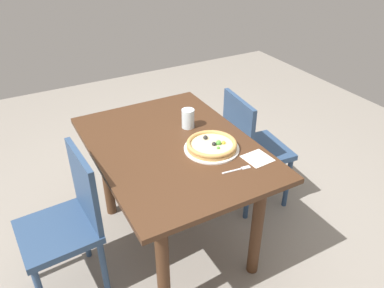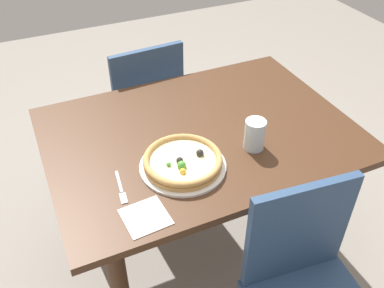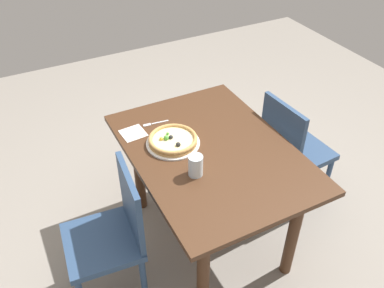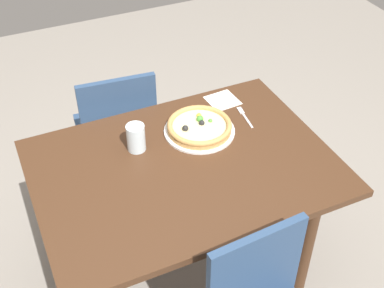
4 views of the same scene
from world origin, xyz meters
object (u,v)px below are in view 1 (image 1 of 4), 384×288
object	(u,v)px
dining_table	(173,162)
pizza	(212,145)
plate	(212,148)
napkin	(258,158)
chair_near	(68,221)
chair_far	(251,147)
drinking_glass	(188,118)
fork	(239,169)

from	to	relation	value
dining_table	pizza	bearing A→B (deg)	49.03
plate	pizza	xyz separation A→B (m)	(-0.00, 0.00, 0.03)
pizza	napkin	xyz separation A→B (m)	(0.20, 0.17, -0.03)
chair_near	plate	distance (m)	0.89
chair_near	chair_far	xyz separation A→B (m)	(-0.14, 1.32, 0.00)
plate	pizza	world-z (taller)	pizza
chair_near	chair_far	bearing A→B (deg)	-87.46
chair_far	dining_table	bearing A→B (deg)	-76.02
pizza	drinking_glass	distance (m)	0.30
napkin	drinking_glass	bearing A→B (deg)	-161.37
plate	fork	world-z (taller)	plate
drinking_glass	chair_far	bearing A→B (deg)	84.84
plate	dining_table	bearing A→B (deg)	-131.05
chair_far	napkin	world-z (taller)	chair_far
plate	fork	xyz separation A→B (m)	(0.24, 0.02, -0.00)
chair_far	napkin	xyz separation A→B (m)	(0.45, -0.32, 0.27)
plate	napkin	distance (m)	0.27
chair_far	napkin	bearing A→B (deg)	-29.32
pizza	napkin	bearing A→B (deg)	40.12
chair_far	napkin	size ratio (longest dim) A/B	6.32
dining_table	drinking_glass	xyz separation A→B (m)	(-0.14, 0.18, 0.19)
dining_table	chair_near	distance (m)	0.68
dining_table	plate	xyz separation A→B (m)	(0.15, 0.17, 0.13)
chair_far	fork	distance (m)	0.73
pizza	fork	size ratio (longest dim) A/B	1.74
chair_far	pizza	size ratio (longest dim) A/B	3.07
dining_table	napkin	world-z (taller)	napkin
fork	chair_near	bearing A→B (deg)	164.10
plate	pizza	bearing A→B (deg)	94.05
napkin	chair_far	bearing A→B (deg)	145.28
chair_far	napkin	distance (m)	0.62
dining_table	pizza	size ratio (longest dim) A/B	4.27
napkin	chair_near	bearing A→B (deg)	-107.36
fork	drinking_glass	world-z (taller)	drinking_glass
fork	napkin	size ratio (longest dim) A/B	1.18
dining_table	fork	xyz separation A→B (m)	(0.39, 0.20, 0.13)
dining_table	drinking_glass	distance (m)	0.29
napkin	fork	bearing A→B (deg)	-76.63
plate	drinking_glass	xyz separation A→B (m)	(-0.29, 0.00, 0.06)
fork	plate	bearing A→B (deg)	101.67
chair_near	drinking_glass	xyz separation A→B (m)	(-0.18, 0.84, 0.33)
plate	fork	distance (m)	0.24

